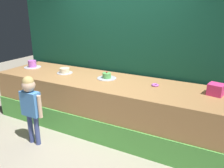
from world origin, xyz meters
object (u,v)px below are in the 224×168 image
at_px(child_figure, 30,101).
at_px(cake_right, 107,76).
at_px(donut, 155,85).
at_px(cake_left, 32,65).
at_px(cake_center, 65,71).
at_px(pink_box, 216,89).

bearing_deg(child_figure, cake_right, 57.33).
distance_m(donut, cake_left, 2.54).
bearing_deg(cake_left, cake_right, 1.25).
height_order(child_figure, cake_left, child_figure).
bearing_deg(donut, child_figure, -145.04).
height_order(donut, cake_left, cake_left).
relative_size(child_figure, donut, 9.71).
relative_size(donut, cake_center, 0.39).
bearing_deg(cake_center, cake_left, 177.92).
relative_size(cake_left, cake_right, 1.02).
relative_size(donut, cake_left, 0.33).
height_order(child_figure, cake_center, child_figure).
relative_size(pink_box, cake_right, 0.59).
xyz_separation_m(child_figure, donut, (1.53, 1.07, 0.18)).
relative_size(pink_box, cake_center, 0.68).
xyz_separation_m(donut, cake_left, (-2.54, -0.04, 0.04)).
xyz_separation_m(pink_box, cake_center, (-2.54, -0.10, -0.04)).
relative_size(child_figure, pink_box, 5.56).
xyz_separation_m(pink_box, cake_left, (-3.38, -0.07, -0.02)).
height_order(child_figure, donut, child_figure).
height_order(pink_box, cake_center, pink_box).
relative_size(cake_left, cake_center, 1.17).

